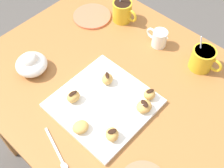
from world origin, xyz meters
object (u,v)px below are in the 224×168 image
(beignet_2, at_px, (149,94))
(beignet_4, at_px, (73,97))
(pastry_plate_square, at_px, (104,103))
(beignet_3, at_px, (144,107))
(saucer_coral_right, at_px, (92,16))
(cream_pitcher_white, at_px, (159,38))
(beignet_0, at_px, (108,80))
(ice_cream_bowl, at_px, (31,63))
(coffee_mug_mustard_left, at_px, (123,11))
(beignet_5, at_px, (112,134))
(dining_table, at_px, (114,98))
(coffee_mug_mustard_right, at_px, (203,59))
(beignet_1, at_px, (81,127))

(beignet_2, bearing_deg, beignet_4, -134.88)
(pastry_plate_square, bearing_deg, beignet_3, 31.19)
(saucer_coral_right, xyz_separation_m, beignet_2, (0.47, -0.18, 0.03))
(beignet_4, bearing_deg, pastry_plate_square, 37.03)
(cream_pitcher_white, distance_m, beignet_0, 0.29)
(saucer_coral_right, relative_size, beignet_3, 3.09)
(ice_cream_bowl, height_order, beignet_0, ice_cream_bowl)
(coffee_mug_mustard_left, xyz_separation_m, beignet_4, (0.17, -0.45, -0.01))
(ice_cream_bowl, height_order, saucer_coral_right, ice_cream_bowl)
(beignet_4, bearing_deg, saucer_coral_right, 127.31)
(beignet_2, bearing_deg, saucer_coral_right, 159.19)
(beignet_5, bearing_deg, beignet_2, 92.48)
(beignet_3, distance_m, beignet_5, 0.15)
(dining_table, xyz_separation_m, beignet_2, (0.15, 0.02, 0.17))
(beignet_0, height_order, beignet_2, beignet_0)
(cream_pitcher_white, distance_m, beignet_3, 0.33)
(cream_pitcher_white, relative_size, ice_cream_bowl, 0.87)
(beignet_3, bearing_deg, ice_cream_bowl, -161.60)
(dining_table, distance_m, saucer_coral_right, 0.39)
(pastry_plate_square, bearing_deg, coffee_mug_mustard_right, 67.95)
(beignet_0, height_order, beignet_1, beignet_0)
(coffee_mug_mustard_right, relative_size, beignet_0, 3.08)
(coffee_mug_mustard_right, distance_m, beignet_4, 0.51)
(coffee_mug_mustard_left, bearing_deg, ice_cream_bowl, -97.52)
(pastry_plate_square, xyz_separation_m, coffee_mug_mustard_right, (0.16, 0.38, 0.04))
(pastry_plate_square, height_order, beignet_4, beignet_4)
(beignet_2, distance_m, beignet_5, 0.20)
(beignet_1, xyz_separation_m, beignet_2, (0.09, 0.25, 0.00))
(beignet_0, xyz_separation_m, beignet_3, (0.17, 0.00, -0.00))
(cream_pitcher_white, relative_size, beignet_2, 2.44)
(dining_table, height_order, pastry_plate_square, pastry_plate_square)
(pastry_plate_square, height_order, beignet_2, beignet_2)
(beignet_4, relative_size, beignet_5, 1.02)
(dining_table, relative_size, beignet_4, 20.63)
(pastry_plate_square, bearing_deg, beignet_2, 50.36)
(pastry_plate_square, xyz_separation_m, ice_cream_bowl, (-0.31, -0.07, 0.03))
(coffee_mug_mustard_right, xyz_separation_m, beignet_1, (-0.14, -0.51, -0.02))
(pastry_plate_square, xyz_separation_m, beignet_5, (0.11, -0.08, 0.03))
(pastry_plate_square, xyz_separation_m, beignet_4, (-0.08, -0.06, 0.03))
(coffee_mug_mustard_right, height_order, beignet_2, coffee_mug_mustard_right)
(coffee_mug_mustard_left, distance_m, cream_pitcher_white, 0.21)
(beignet_0, relative_size, beignet_2, 1.04)
(dining_table, height_order, coffee_mug_mustard_right, coffee_mug_mustard_right)
(coffee_mug_mustard_right, xyz_separation_m, beignet_3, (-0.03, -0.31, -0.01))
(beignet_2, height_order, beignet_5, beignet_5)
(dining_table, relative_size, coffee_mug_mustard_left, 7.30)
(beignet_4, bearing_deg, coffee_mug_mustard_left, 110.49)
(beignet_2, relative_size, beignet_5, 0.88)
(coffee_mug_mustard_left, bearing_deg, beignet_5, -51.73)
(ice_cream_bowl, xyz_separation_m, saucer_coral_right, (-0.05, 0.37, -0.03))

